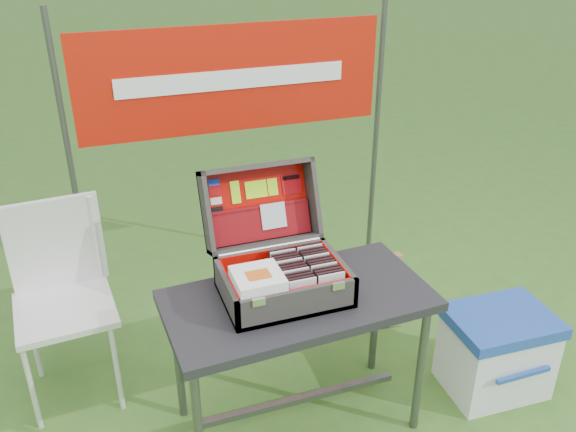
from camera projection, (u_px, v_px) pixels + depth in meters
name	position (u px, v px, depth m)	size (l,w,h in m)	color
ground	(306.00, 416.00, 2.79)	(80.00, 80.00, 0.00)	#396427
table	(298.00, 362.00, 2.62)	(1.08, 0.54, 0.68)	black
table_top	(298.00, 301.00, 2.48)	(1.08, 0.54, 0.04)	black
table_leg_fl	(198.00, 429.00, 2.31)	(0.04, 0.04, 0.64)	#59595B
table_leg_fr	(420.00, 371.00, 2.60)	(0.04, 0.04, 0.64)	#59595B
table_leg_bl	(178.00, 360.00, 2.66)	(0.04, 0.04, 0.64)	#59595B
table_leg_br	(375.00, 316.00, 2.95)	(0.04, 0.04, 0.64)	#59595B
table_brace	(297.00, 400.00, 2.72)	(0.93, 0.03, 0.03)	#59595B
suitcase	(279.00, 242.00, 2.43)	(0.49, 0.51, 0.44)	#514E49
suitcase_base_bottom	(284.00, 294.00, 2.47)	(0.49, 0.35, 0.02)	#514E49
suitcase_base_wall_front	(298.00, 305.00, 2.30)	(0.49, 0.02, 0.13)	#514E49
suitcase_base_wall_back	(271.00, 262.00, 2.58)	(0.49, 0.02, 0.13)	#514E49
suitcase_base_wall_left	(227.00, 293.00, 2.37)	(0.02, 0.35, 0.13)	#514E49
suitcase_base_wall_right	(338.00, 271.00, 2.52)	(0.02, 0.35, 0.13)	#514E49
suitcase_liner_floor	(284.00, 291.00, 2.46)	(0.45, 0.31, 0.01)	#D80200
suitcase_latch_left	(259.00, 302.00, 2.22)	(0.05, 0.01, 0.03)	silver
suitcase_latch_right	(338.00, 286.00, 2.32)	(0.05, 0.01, 0.03)	silver
suitcase_hinge	(270.00, 247.00, 2.56)	(0.02, 0.02, 0.44)	silver
suitcase_lid_back	(257.00, 204.00, 2.66)	(0.49, 0.35, 0.02)	#514E49
suitcase_lid_rim_far	(256.00, 166.00, 2.59)	(0.49, 0.02, 0.13)	#514E49
suitcase_lid_rim_near	(265.00, 243.00, 2.62)	(0.49, 0.02, 0.13)	#514E49
suitcase_lid_rim_left	(206.00, 213.00, 2.53)	(0.02, 0.35, 0.13)	#514E49
suitcase_lid_rim_right	(312.00, 197.00, 2.68)	(0.02, 0.35, 0.13)	#514E49
suitcase_lid_liner	(258.00, 204.00, 2.65)	(0.45, 0.31, 0.01)	#D80200
suitcase_liner_wall_front	(297.00, 301.00, 2.31)	(0.45, 0.01, 0.11)	#D80200
suitcase_liner_wall_back	(272.00, 261.00, 2.57)	(0.45, 0.01, 0.11)	#D80200
suitcase_liner_wall_left	(230.00, 291.00, 2.37)	(0.01, 0.31, 0.11)	#D80200
suitcase_liner_wall_right	(335.00, 270.00, 2.51)	(0.01, 0.31, 0.11)	#D80200
suitcase_lid_pocket	(261.00, 223.00, 2.64)	(0.43, 0.14, 0.03)	maroon
suitcase_pocket_edge	(260.00, 207.00, 2.62)	(0.42, 0.02, 0.02)	maroon
suitcase_pocket_cd	(273.00, 216.00, 2.63)	(0.11, 0.11, 0.01)	silver
lid_sticker_cc_a	(214.00, 182.00, 2.57)	(0.05, 0.03, 0.00)	#1933B2
lid_sticker_cc_b	(215.00, 192.00, 2.58)	(0.05, 0.03, 0.00)	#AE080E
lid_sticker_cc_c	(216.00, 201.00, 2.58)	(0.05, 0.03, 0.00)	white
lid_sticker_cc_d	(217.00, 210.00, 2.59)	(0.05, 0.03, 0.00)	black
lid_card_neon_tall	(236.00, 192.00, 2.61)	(0.04, 0.10, 0.00)	#AEF515
lid_card_neon_main	(256.00, 189.00, 2.63)	(0.10, 0.07, 0.00)	#AEF515
lid_card_neon_small	(273.00, 187.00, 2.66)	(0.04, 0.07, 0.00)	#AEF515
lid_sticker_band	(292.00, 184.00, 2.68)	(0.09, 0.09, 0.00)	#AE080E
lid_sticker_band_bar	(291.00, 177.00, 2.68)	(0.08, 0.02, 0.00)	black
cd_left_0	(303.00, 294.00, 2.33)	(0.11, 0.01, 0.13)	silver
cd_left_1	(301.00, 291.00, 2.35)	(0.11, 0.01, 0.13)	black
cd_left_2	(299.00, 288.00, 2.37)	(0.11, 0.01, 0.13)	black
cd_left_3	(297.00, 286.00, 2.38)	(0.11, 0.01, 0.13)	black
cd_left_4	(296.00, 283.00, 2.40)	(0.11, 0.01, 0.13)	silver
cd_left_5	(294.00, 281.00, 2.41)	(0.11, 0.01, 0.13)	black
cd_left_6	(292.00, 278.00, 2.43)	(0.11, 0.01, 0.13)	black
cd_left_7	(291.00, 276.00, 2.45)	(0.11, 0.01, 0.13)	black
cd_left_8	(289.00, 273.00, 2.46)	(0.11, 0.01, 0.13)	silver
cd_left_9	(288.00, 271.00, 2.48)	(0.11, 0.01, 0.13)	black
cd_left_10	(286.00, 268.00, 2.50)	(0.11, 0.01, 0.13)	black
cd_left_11	(284.00, 266.00, 2.51)	(0.11, 0.01, 0.13)	black
cd_left_12	(283.00, 264.00, 2.53)	(0.11, 0.01, 0.13)	silver
cd_left_13	(281.00, 261.00, 2.55)	(0.11, 0.01, 0.13)	black
cd_right_0	(331.00, 288.00, 2.37)	(0.11, 0.01, 0.13)	silver
cd_right_1	(329.00, 285.00, 2.39)	(0.11, 0.01, 0.13)	black
cd_right_2	(327.00, 283.00, 2.40)	(0.11, 0.01, 0.13)	black
cd_right_3	(326.00, 280.00, 2.42)	(0.11, 0.01, 0.13)	black
cd_right_4	(324.00, 278.00, 2.43)	(0.11, 0.01, 0.13)	silver
cd_right_5	(322.00, 275.00, 2.45)	(0.11, 0.01, 0.13)	black
cd_right_6	(320.00, 273.00, 2.47)	(0.11, 0.01, 0.13)	black
cd_right_7	(318.00, 270.00, 2.48)	(0.11, 0.01, 0.13)	black
cd_right_8	(316.00, 268.00, 2.50)	(0.11, 0.01, 0.13)	silver
cd_right_9	(315.00, 266.00, 2.52)	(0.11, 0.01, 0.13)	black
cd_right_10	(313.00, 263.00, 2.53)	(0.11, 0.01, 0.13)	black
cd_right_11	(311.00, 261.00, 2.55)	(0.11, 0.01, 0.13)	black
cd_right_12	(310.00, 259.00, 2.56)	(0.11, 0.01, 0.13)	silver
cd_right_13	(308.00, 257.00, 2.58)	(0.11, 0.01, 0.13)	black
songbook_0	(258.00, 282.00, 2.32)	(0.19, 0.19, 0.01)	white
songbook_1	(258.00, 281.00, 2.32)	(0.19, 0.19, 0.01)	white
songbook_2	(258.00, 280.00, 2.32)	(0.19, 0.19, 0.01)	white
songbook_3	(258.00, 279.00, 2.31)	(0.19, 0.19, 0.01)	white
songbook_4	(258.00, 278.00, 2.31)	(0.19, 0.19, 0.01)	white
songbook_5	(258.00, 276.00, 2.31)	(0.19, 0.19, 0.01)	white
songbook_6	(258.00, 275.00, 2.31)	(0.19, 0.19, 0.01)	white
songbook_7	(258.00, 274.00, 2.30)	(0.19, 0.19, 0.01)	white
songbook_graphic	(258.00, 275.00, 2.29)	(0.09, 0.07, 0.00)	#D85919
cooler	(496.00, 352.00, 2.88)	(0.47, 0.36, 0.42)	white
cooler_body	(495.00, 356.00, 2.89)	(0.45, 0.34, 0.36)	white
cooler_lid	(502.00, 321.00, 2.80)	(0.47, 0.36, 0.06)	#2048A4
cooler_handle	(523.00, 375.00, 2.71)	(0.28, 0.02, 0.02)	#2048A4
chair	(65.00, 312.00, 2.73)	(0.42, 0.47, 0.93)	silver
chair_seat	(65.00, 310.00, 2.72)	(0.42, 0.42, 0.03)	silver
chair_backrest	(55.00, 244.00, 2.79)	(0.42, 0.03, 0.44)	silver
chair_leg_fl	(31.00, 386.00, 2.63)	(0.02, 0.02, 0.48)	silver
chair_leg_fr	(117.00, 368.00, 2.74)	(0.02, 0.02, 0.48)	silver
chair_leg_bl	(33.00, 337.00, 2.93)	(0.02, 0.02, 0.48)	silver
chair_leg_br	(110.00, 322.00, 3.04)	(0.02, 0.02, 0.48)	silver
chair_upright_left	(14.00, 252.00, 2.74)	(0.02, 0.02, 0.44)	silver
chair_upright_right	(96.00, 239.00, 2.85)	(0.02, 0.02, 0.44)	silver
cardboard_box	(366.00, 293.00, 3.31)	(0.40, 0.06, 0.42)	olive
banner_post_left	(73.00, 181.00, 3.08)	(0.03, 0.03, 1.70)	#59595B
banner_post_right	(375.00, 142.00, 3.59)	(0.03, 0.03, 1.70)	#59595B
banner	(233.00, 79.00, 3.12)	(1.60, 0.01, 0.55)	#AD1507
banner_text	(234.00, 79.00, 3.11)	(1.20, 0.00, 0.10)	white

